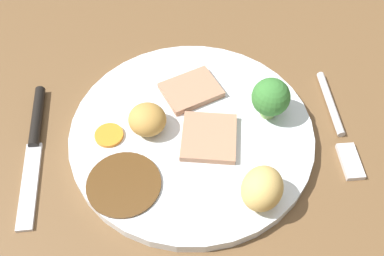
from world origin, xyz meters
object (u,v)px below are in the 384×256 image
Objects in this scene: meat_slice_under at (209,137)px; fork at (338,126)px; roast_potato_left at (147,120)px; carrot_coin_front at (109,135)px; broccoli_floret at (271,98)px; dinner_plate at (192,137)px; roast_potato_right at (262,189)px; knife at (34,140)px; meat_slice_main at (191,90)px.

meat_slice_under is 15.42cm from fork.
meat_slice_under is 7.02cm from roast_potato_left.
carrot_coin_front is 0.21× the size of fork.
roast_potato_left is at bearing -18.24° from meat_slice_under.
broccoli_floret reaches higher than fork.
roast_potato_right is (-6.01, 8.78, 2.84)cm from dinner_plate.
carrot_coin_front reaches higher than dinner_plate.
fork is at bearing 177.55° from roast_potato_left.
broccoli_floret reaches higher than knife.
dinner_plate is at bearing 84.55° from knife.
fork is at bearing 160.62° from meat_slice_main.
meat_slice_under is 11.05cm from carrot_coin_front.
roast_potato_left reaches higher than fork.
knife is at bearing 1.17° from broccoli_floret.
meat_slice_under reaches higher than carrot_coin_front.
meat_slice_under reaches higher than knife.
fork is (-15.31, -1.23, -1.41)cm from meat_slice_under.
meat_slice_main is at bearing 103.44° from knife.
meat_slice_main is at bearing -137.16° from roast_potato_left.
meat_slice_main is at bearing -69.53° from roast_potato_right.
meat_slice_under is (-1.29, 7.07, 0.00)cm from meat_slice_main.
knife is at bearing -23.24° from roast_potato_right.
broccoli_floret is at bearing -175.23° from carrot_coin_front.
dinner_plate is 5.47cm from roast_potato_left.
roast_potato_right reaches higher than meat_slice_main.
roast_potato_right is 0.26× the size of knife.
fork is (-11.05, -9.02, -3.15)cm from roast_potato_right.
broccoli_floret is (-18.13, -1.51, 2.63)cm from carrot_coin_front.
roast_potato_left reaches higher than meat_slice_under.
broccoli_floret reaches higher than meat_slice_under.
meat_slice_main is (-0.46, -6.08, 1.10)cm from dinner_plate.
roast_potato_right reaches higher than meat_slice_under.
dinner_plate is 6.48× the size of roast_potato_left.
meat_slice_main is 7.31cm from roast_potato_left.
broccoli_floret is (-8.46, 4.09, 2.43)cm from meat_slice_main.
roast_potato_left is (4.82, -1.18, 2.30)cm from dinner_plate.
roast_potato_left reaches higher than dinner_plate.
meat_slice_main reaches higher than dinner_plate.
carrot_coin_front is (4.38, 0.70, -1.40)cm from roast_potato_left.
meat_slice_main is 18.87cm from knife.
meat_slice_main is 1.03× the size of meat_slice_under.
roast_potato_left is (6.57, -2.17, 1.20)cm from meat_slice_under.
roast_potato_left reaches higher than carrot_coin_front.
meat_slice_under reaches higher than fork.
roast_potato_right is 1.49× the size of carrot_coin_front.
carrot_coin_front is (9.20, -0.47, 0.90)cm from dinner_plate.
meat_slice_main is 1.27× the size of broccoli_floret.
broccoli_floret reaches higher than carrot_coin_front.
meat_slice_under is 1.34× the size of roast_potato_right.
meat_slice_under is 19.72cm from knife.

